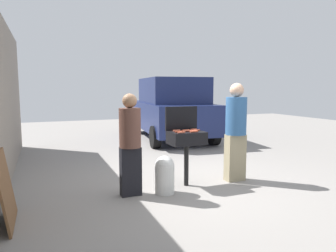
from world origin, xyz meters
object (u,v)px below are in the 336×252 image
hot_dog_10 (187,131)px  propane_tank (165,174)px  hot_dog_8 (196,130)px  leaning_board (6,189)px  person_right (236,128)px  hot_dog_11 (181,132)px  hot_dog_1 (176,130)px  bbq_grill (187,140)px  hot_dog_9 (195,130)px  parked_minivan (171,108)px  hot_dog_3 (194,131)px  hot_dog_5 (186,130)px  hot_dog_2 (193,131)px  hot_dog_7 (179,132)px  hot_dog_0 (194,132)px  hot_dog_6 (193,129)px  hot_dog_4 (185,131)px  person_left (130,141)px

hot_dog_10 → propane_tank: (-0.50, -0.23, -0.65)m
hot_dog_8 → leaning_board: 3.05m
person_right → hot_dog_11: bearing=6.6°
leaning_board → hot_dog_1: bearing=15.2°
bbq_grill → hot_dog_9: hot_dog_9 is taller
hot_dog_8 → parked_minivan: bearing=72.5°
hot_dog_3 → person_right: size_ratio=0.07×
hot_dog_5 → person_right: size_ratio=0.07×
hot_dog_2 → parked_minivan: 5.12m
hot_dog_11 → leaning_board: 2.67m
bbq_grill → propane_tank: 0.74m
hot_dog_7 → hot_dog_11: 0.09m
hot_dog_0 → hot_dog_6: same height
hot_dog_3 → hot_dog_9: bearing=48.2°
hot_dog_3 → hot_dog_4: same height
hot_dog_6 → hot_dog_4: bearing=-156.8°
hot_dog_3 → hot_dog_4: size_ratio=1.00×
hot_dog_0 → hot_dog_3: (0.01, 0.04, 0.00)m
hot_dog_0 → hot_dog_9: bearing=56.7°
person_left → parked_minivan: size_ratio=0.35×
hot_dog_1 → propane_tank: size_ratio=0.21×
hot_dog_4 → hot_dog_10: same height
parked_minivan → leaning_board: 7.04m
bbq_grill → hot_dog_7: size_ratio=7.34×
hot_dog_10 → hot_dog_11: (-0.16, -0.14, 0.00)m
hot_dog_6 → propane_tank: (-0.69, -0.36, -0.65)m
hot_dog_2 → leaning_board: size_ratio=0.14×
hot_dog_1 → person_right: (1.11, -0.16, 0.00)m
hot_dog_9 → hot_dog_10: size_ratio=1.00×
parked_minivan → leaning_board: parked_minivan is taller
person_right → leaning_board: size_ratio=1.95×
hot_dog_1 → person_left: (-0.89, -0.23, -0.09)m
bbq_grill → hot_dog_6: bearing=32.1°
person_left → hot_dog_2: bearing=8.4°
hot_dog_7 → hot_dog_11: size_ratio=1.00×
hot_dog_4 → hot_dog_5: (0.03, 0.03, 0.00)m
hot_dog_11 → person_right: (1.13, 0.10, 0.00)m
hot_dog_4 → hot_dog_10: size_ratio=1.00×
hot_dog_9 → person_right: person_right is taller
hot_dog_7 → person_left: bearing=-175.8°
hot_dog_9 → person_left: 1.20m
hot_dog_7 → hot_dog_3: bearing=-8.3°
hot_dog_6 → hot_dog_10: (-0.19, -0.13, 0.00)m
hot_dog_2 → person_right: person_right is taller
hot_dog_4 → hot_dog_10: (0.01, -0.04, 0.00)m
hot_dog_4 → hot_dog_8: same height
hot_dog_2 → propane_tank: bearing=-161.8°
hot_dog_8 → hot_dog_9: 0.04m
hot_dog_3 → hot_dog_9: (0.08, 0.09, 0.00)m
hot_dog_3 → hot_dog_7: size_ratio=1.00×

